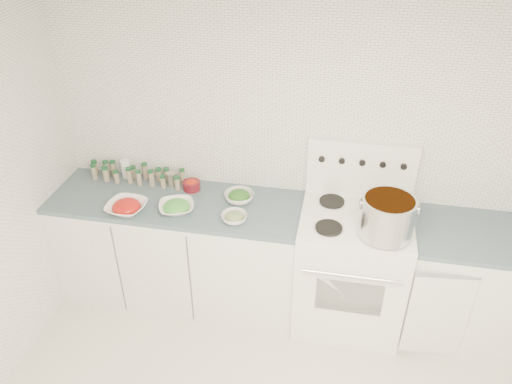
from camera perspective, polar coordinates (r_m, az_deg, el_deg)
name	(u,v)px	position (r m, az deg, el deg)	size (l,w,h in m)	color
room_walls	(255,243)	(2.18, -0.14, -5.91)	(3.54, 3.04, 2.52)	white
counter_left	(180,249)	(3.95, -8.66, -6.41)	(1.85, 0.62, 0.90)	white
stove	(350,265)	(3.74, 10.73, -8.24)	(0.76, 0.70, 1.36)	white
counter_right	(467,285)	(3.90, 22.96, -9.75)	(0.89, 0.67, 0.90)	white
stock_pot	(387,215)	(3.26, 14.78, -2.60)	(0.37, 0.34, 0.26)	silver
bowl_tomato	(126,207)	(3.61, -14.59, -1.65)	(0.30, 0.30, 0.09)	white
bowl_snowpea	(176,207)	(3.55, -9.08, -1.69)	(0.31, 0.31, 0.08)	white
bowl_broccoli	(239,196)	(3.61, -1.95, -0.51)	(0.24, 0.24, 0.09)	white
bowl_zucchini	(234,217)	(3.41, -2.49, -2.89)	(0.19, 0.19, 0.07)	white
bowl_pepper	(192,185)	(3.77, -7.37, 0.82)	(0.13, 0.13, 0.08)	maroon
salt_canister	(126,169)	(4.01, -14.63, 2.60)	(0.07, 0.07, 0.15)	white
tin_can	(172,179)	(3.85, -9.63, 1.50)	(0.08, 0.08, 0.10)	gray
spice_cluster	(135,174)	(3.95, -13.71, 2.01)	(0.76, 0.16, 0.14)	gray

